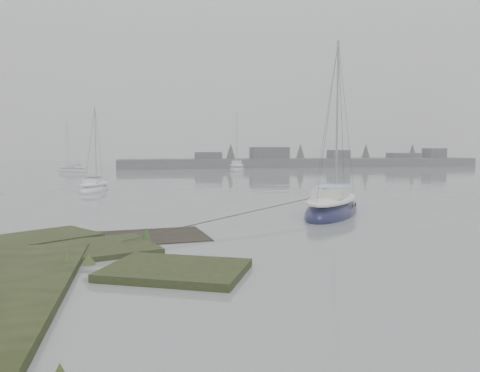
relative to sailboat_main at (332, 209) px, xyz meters
name	(u,v)px	position (x,y,z in m)	size (l,w,h in m)	color
ground	(146,184)	(-8.65, 21.37, -0.28)	(160.00, 160.00, 0.00)	slate
far_shoreline	(307,162)	(18.19, 53.27, 0.57)	(60.00, 8.00, 4.15)	#4C4F51
sailboat_main	(332,209)	(0.00, 0.00, 0.00)	(5.46, 6.48, 9.10)	black
sailboat_white	(94,188)	(-12.46, 15.09, -0.07)	(2.49, 5.01, 6.77)	silver
sailboat_far_b	(237,169)	(4.09, 43.21, 0.00)	(3.34, 6.65, 8.97)	silver
sailboat_far_c	(72,170)	(-18.01, 44.13, -0.06)	(5.00, 4.51, 7.18)	#B0B6BB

